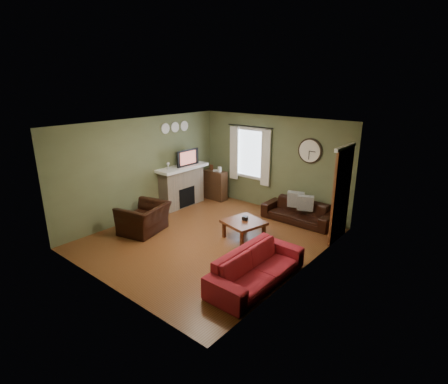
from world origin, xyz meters
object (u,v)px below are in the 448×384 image
Objects in this scene: sofa_brown at (298,212)px; coffee_table at (244,230)px; bookshelf at (215,185)px; armchair at (144,218)px; sofa_red at (257,267)px.

sofa_brown is 1.78m from coffee_table.
coffee_table is at bearing -35.73° from bookshelf.
bookshelf is 0.83× the size of armchair.
sofa_red is at bearing -39.76° from bookshelf.
sofa_red is at bearing 74.06° from armchair.
sofa_brown is at bearing 0.33° from bookshelf.
bookshelf is at bearing -179.67° from sofa_brown.
armchair is at bearing -149.24° from coffee_table.
sofa_brown is 3.87m from armchair.
armchair is at bearing -130.63° from sofa_brown.
sofa_red is (3.63, -3.02, -0.14)m from bookshelf.
coffee_table is at bearing 106.54° from armchair.
sofa_brown is (2.83, 0.02, -0.18)m from bookshelf.
coffee_table is (2.06, 1.22, -0.13)m from armchair.
bookshelf is at bearing 144.27° from coffee_table.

